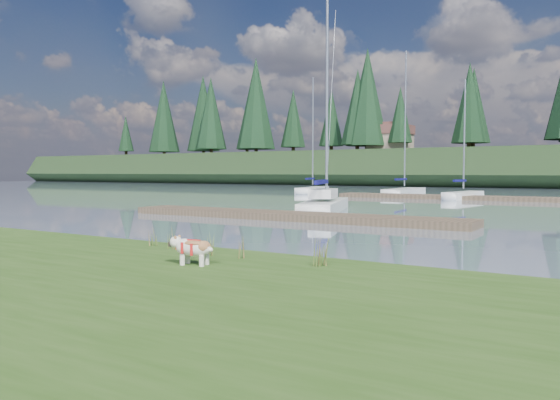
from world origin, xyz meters
The scene contains 22 objects.
ground centered at (0.00, 30.00, 0.00)m, with size 200.00×200.00×0.00m, color #8194AD.
bank centered at (0.00, -6.00, 0.17)m, with size 60.00×9.00×0.35m, color #304E1A.
ridge centered at (0.00, 73.00, 2.50)m, with size 200.00×20.00×5.00m, color black.
bulldog centered at (1.57, -3.57, 0.67)m, with size 0.88×0.46×0.52m.
sailboat_main centered at (-4.89, 14.56, 0.42)m, with size 4.11×8.29×11.86m.
dock_near centered at (-4.00, 9.00, 0.15)m, with size 16.00×2.00×0.30m, color #4C3D2C.
dock_far centered at (2.00, 30.00, 0.15)m, with size 26.00×2.20×0.30m, color #4C3D2C.
sailboat_bg_0 centered at (-16.85, 35.61, 0.32)m, with size 3.13×7.79×11.13m.
sailboat_bg_1 centered at (-7.85, 36.34, 0.33)m, with size 1.93×8.64×12.74m.
sailboat_bg_2 centered at (-1.50, 31.10, 0.34)m, with size 2.09×5.92×8.98m.
weed_0 centered at (-0.22, -2.21, 0.57)m, with size 0.17×0.14×0.51m.
weed_1 centered at (1.17, -2.53, 0.56)m, with size 0.17×0.14×0.49m.
weed_2 centered at (3.60, -2.51, 0.59)m, with size 0.17×0.14×0.58m.
weed_3 centered at (-0.93, -2.12, 0.57)m, with size 0.17×0.14×0.52m.
weed_4 centered at (1.93, -2.50, 0.55)m, with size 0.17×0.14×0.49m.
weed_5 centered at (3.72, -2.34, 0.60)m, with size 0.17×0.14×0.60m.
mud_lip centered at (0.00, -1.60, 0.07)m, with size 60.00×0.50×0.14m, color #33281C.
conifer_0 centered at (-55.00, 67.00, 12.64)m, with size 5.72×5.72×14.15m.
conifer_1 centered at (-40.00, 71.00, 11.28)m, with size 4.40×4.40×11.30m.
conifer_2 centered at (-25.00, 68.00, 13.54)m, with size 6.60×6.60×16.05m.
conifer_3 centered at (-10.00, 72.00, 11.74)m, with size 4.84×4.84×12.25m.
house_0 centered at (-22.00, 70.00, 7.31)m, with size 6.30×5.30×4.65m.
Camera 1 is at (8.18, -11.21, 2.07)m, focal length 35.00 mm.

